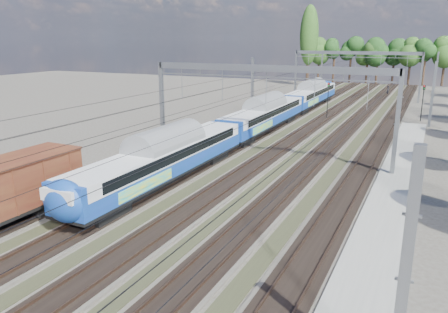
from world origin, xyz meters
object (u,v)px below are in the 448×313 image
at_px(worker, 388,90).
at_px(signal_far, 423,98).
at_px(emu_train, 264,111).
at_px(signal_near, 328,96).

bearing_deg(worker, signal_far, -162.32).
xyz_separation_m(emu_train, signal_far, (17.12, 17.19, 0.49)).
bearing_deg(signal_near, signal_far, -3.66).
relative_size(worker, signal_far, 0.38).
xyz_separation_m(signal_near, signal_far, (12.28, 4.31, -0.13)).
height_order(emu_train, signal_near, signal_near).
xyz_separation_m(worker, signal_far, (7.30, -28.72, 2.23)).
height_order(worker, signal_near, signal_near).
height_order(emu_train, signal_far, signal_far).
bearing_deg(signal_far, signal_near, -168.01).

